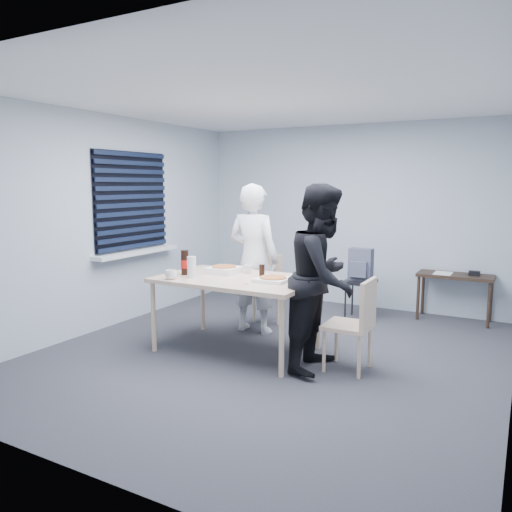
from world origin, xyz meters
The scene contains 19 objects.
room centered at (-2.20, 0.40, 1.44)m, with size 5.00×5.00×5.00m.
dining_table centered at (-0.39, -0.06, 0.73)m, with size 1.62×1.03×0.79m.
chair_far centered at (-0.59, 0.93, 0.51)m, with size 0.42×0.42×0.89m.
chair_right centered at (0.92, -0.04, 0.51)m, with size 0.42×0.42×0.89m.
person_white centered at (-0.56, 0.63, 0.89)m, with size 0.65×0.42×1.77m, color white.
person_black centered at (0.60, -0.11, 0.89)m, with size 0.86×0.47×1.77m, color black.
side_table centered at (1.49, 2.28, 0.54)m, with size 0.92×0.41×0.62m.
stool centered at (0.40, 1.77, 0.41)m, with size 0.37×0.37×0.52m.
backpack centered at (0.40, 1.76, 0.72)m, with size 0.30×0.22×0.42m.
pizza_box_a centered at (-0.64, 0.10, 0.83)m, with size 0.32×0.32×0.08m.
pizza_box_b centered at (0.05, -0.06, 0.81)m, with size 0.32×0.32×0.05m.
mug_a centered at (-0.93, -0.47, 0.84)m, with size 0.12×0.12×0.10m, color white.
mug_b centered at (-0.41, 0.22, 0.84)m, with size 0.10×0.10×0.09m, color white.
cola_glass centered at (-0.17, 0.11, 0.86)m, with size 0.06×0.06×0.13m, color black.
soda_bottle centered at (-0.96, -0.19, 0.92)m, with size 0.09×0.09×0.27m.
plastic_cups centered at (-0.81, -0.27, 0.90)m, with size 0.09×0.09×0.22m, color silver.
rubber_band centered at (-0.12, -0.32, 0.79)m, with size 0.05×0.05×0.00m, color red.
papers centered at (1.34, 2.26, 0.62)m, with size 0.22×0.30×0.00m, color white.
black_box centered at (1.71, 2.29, 0.64)m, with size 0.13×0.09×0.06m, color black.
Camera 1 is at (2.27, -4.48, 1.77)m, focal length 35.00 mm.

